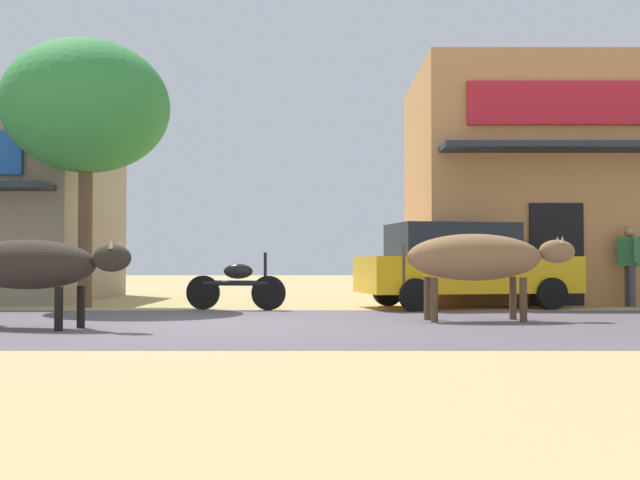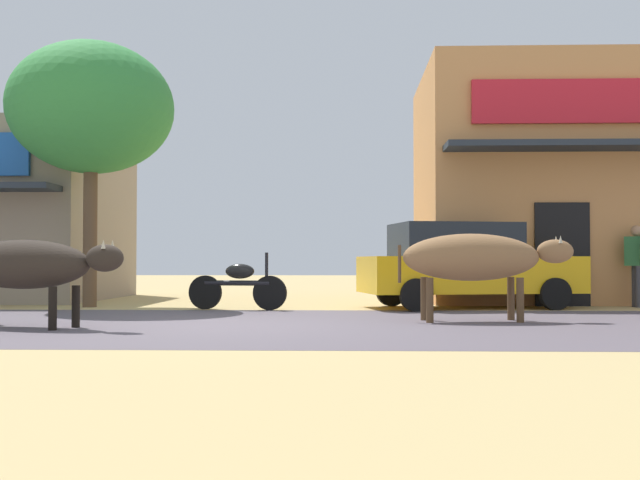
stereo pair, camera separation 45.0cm
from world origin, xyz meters
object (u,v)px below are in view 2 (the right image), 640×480
object	(u,v)px
cow_near_brown	(26,265)
pedestrian_by_shop	(637,259)
parked_hatchback_car	(465,265)
cow_far_dark	(475,258)
roadside_tree	(91,109)
parked_motorcycle	(239,284)

from	to	relation	value
cow_near_brown	pedestrian_by_shop	bearing A→B (deg)	26.52
parked_hatchback_car	cow_far_dark	xyz separation A→B (m)	(-0.36, -3.37, 0.11)
roadside_tree	parked_hatchback_car	bearing A→B (deg)	-0.70
cow_near_brown	cow_far_dark	xyz separation A→B (m)	(6.33, 1.29, 0.10)
parked_hatchback_car	cow_near_brown	xyz separation A→B (m)	(-6.69, -4.66, 0.01)
cow_near_brown	roadside_tree	bearing A→B (deg)	98.44
parked_motorcycle	cow_far_dark	xyz separation A→B (m)	(3.96, -2.68, 0.48)
parked_motorcycle	cow_far_dark	size ratio (longest dim) A/B	0.71
parked_hatchback_car	cow_far_dark	size ratio (longest dim) A/B	1.64
parked_hatchback_car	cow_far_dark	distance (m)	3.39
cow_near_brown	cow_far_dark	distance (m)	6.46
roadside_tree	cow_far_dark	size ratio (longest dim) A/B	1.97
roadside_tree	pedestrian_by_shop	xyz separation A→B (m)	(10.84, 0.31, -3.00)
parked_motorcycle	cow_near_brown	world-z (taller)	cow_near_brown
parked_motorcycle	cow_near_brown	xyz separation A→B (m)	(-2.37, -3.97, 0.38)
cow_near_brown	cow_far_dark	size ratio (longest dim) A/B	1.02
roadside_tree	parked_motorcycle	xyz separation A→B (m)	(3.07, -0.78, -3.48)
roadside_tree	cow_far_dark	bearing A→B (deg)	-26.21
roadside_tree	pedestrian_by_shop	world-z (taller)	roadside_tree
pedestrian_by_shop	parked_hatchback_car	bearing A→B (deg)	-173.38
parked_motorcycle	cow_near_brown	size ratio (longest dim) A/B	0.69
cow_near_brown	pedestrian_by_shop	distance (m)	11.33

